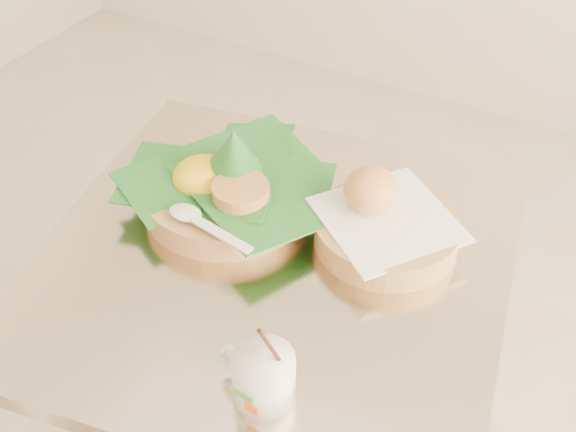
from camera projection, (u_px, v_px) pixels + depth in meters
The scene contains 4 objects.
cafe_table at pixel (274, 348), 1.24m from camera, with size 0.81×0.81×0.75m.
rice_basket at pixel (226, 184), 1.15m from camera, with size 0.34×0.34×0.17m.
bread_basket at pixel (384, 224), 1.10m from camera, with size 0.26×0.26×0.11m.
coffee_mug at pixel (262, 375), 0.88m from camera, with size 0.11×0.08×0.14m.
Camera 1 is at (0.58, -0.65, 1.51)m, focal length 45.00 mm.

